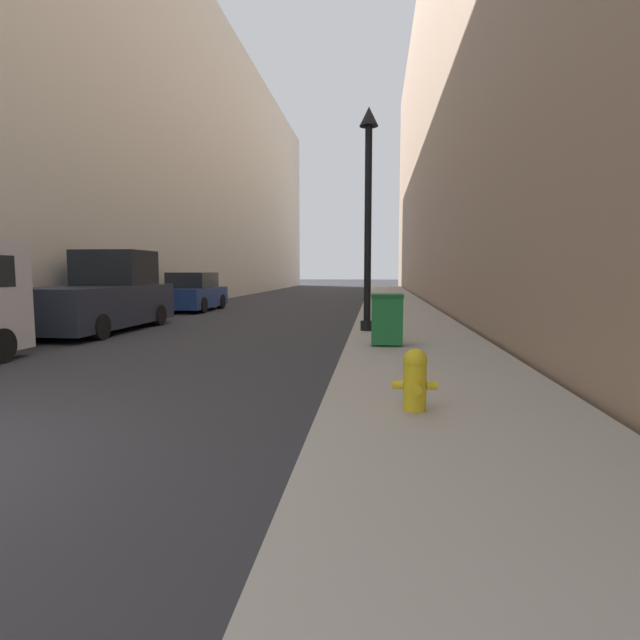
{
  "coord_description": "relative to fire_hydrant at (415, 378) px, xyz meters",
  "views": [
    {
      "loc": [
        4.65,
        -3.05,
        1.67
      ],
      "look_at": [
        2.19,
        18.81,
        -0.48
      ],
      "focal_mm": 28.0,
      "sensor_mm": 36.0,
      "label": 1
    }
  ],
  "objects": [
    {
      "name": "building_left_glass",
      "position": [
        -15.53,
        23.59,
        7.9
      ],
      "size": [
        12.0,
        60.0,
        16.81
      ],
      "color": "beige",
      "rests_on": "ground"
    },
    {
      "name": "building_right_stone",
      "position": [
        8.13,
        23.59,
        9.76
      ],
      "size": [
        12.0,
        60.0,
        20.53
      ],
      "color": "#9E7F66",
      "rests_on": "ground"
    },
    {
      "name": "pickup_truck",
      "position": [
        -8.1,
        7.81,
        0.43
      ],
      "size": [
        2.17,
        5.37,
        2.28
      ],
      "color": "#232838",
      "rests_on": "ground"
    },
    {
      "name": "trash_bin",
      "position": [
        -0.21,
        4.93,
        0.19
      ],
      "size": [
        0.65,
        0.7,
        1.06
      ],
      "color": "#1E7538",
      "rests_on": "sidewalk_right"
    },
    {
      "name": "lamppost",
      "position": [
        -0.66,
        7.41,
        2.97
      ],
      "size": [
        0.47,
        0.47,
        5.6
      ],
      "color": "black",
      "rests_on": "sidewalk_right"
    },
    {
      "name": "sidewalk_right",
      "position": [
        0.49,
        15.59,
        -0.43
      ],
      "size": [
        3.08,
        60.0,
        0.15
      ],
      "color": "#ADA89E",
      "rests_on": "ground"
    },
    {
      "name": "fire_hydrant",
      "position": [
        0.0,
        0.0,
        0.0
      ],
      "size": [
        0.49,
        0.38,
        0.68
      ],
      "color": "yellow",
      "rests_on": "sidewalk_right"
    },
    {
      "name": "parked_sedan_near",
      "position": [
        -8.19,
        15.03,
        0.24
      ],
      "size": [
        1.9,
        4.04,
        1.62
      ],
      "color": "navy",
      "rests_on": "ground"
    }
  ]
}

